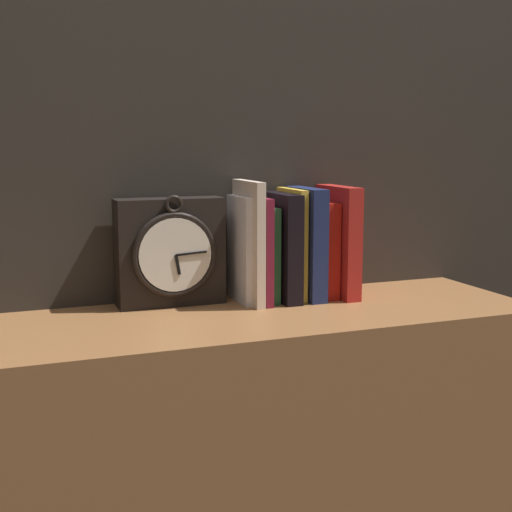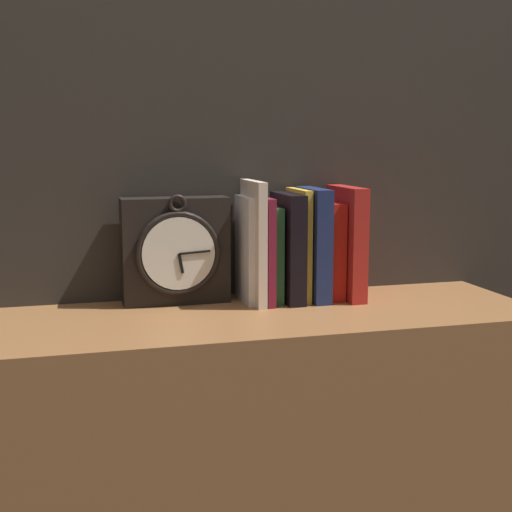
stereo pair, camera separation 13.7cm
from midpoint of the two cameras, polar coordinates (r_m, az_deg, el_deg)
name	(u,v)px [view 1 (the left image)]	position (r m, az deg, el deg)	size (l,w,h in m)	color
wall_back	(220,27)	(1.56, -5.49, 17.79)	(6.00, 0.05, 2.60)	#2D2823
bookshelf	(256,489)	(1.52, -2.71, -18.19)	(1.13, 0.36, 0.73)	#936038
clock	(171,252)	(1.46, -9.53, 0.30)	(0.22, 0.08, 0.23)	black
book_slot0_white	(239,249)	(1.47, -4.01, 0.50)	(0.01, 0.12, 0.22)	white
book_slot1_cream	(249,242)	(1.46, -3.28, 1.09)	(0.02, 0.15, 0.25)	beige
book_slot2_maroon	(258,250)	(1.47, -2.53, 0.50)	(0.02, 0.14, 0.22)	maroon
book_slot3_green	(265,253)	(1.49, -1.87, 0.20)	(0.02, 0.12, 0.20)	#2D693B
book_slot4_black	(282,247)	(1.49, -0.55, 0.72)	(0.04, 0.15, 0.23)	black
book_slot5_yellow	(292,244)	(1.51, 0.29, 0.96)	(0.02, 0.13, 0.23)	yellow
book_slot6_navy	(306,243)	(1.51, 1.43, 1.02)	(0.04, 0.15, 0.23)	navy
book_slot7_red	(320,249)	(1.53, 2.64, 0.57)	(0.03, 0.13, 0.20)	red
book_slot8_red	(338,241)	(1.53, 4.05, 1.17)	(0.03, 0.16, 0.24)	#AF221C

